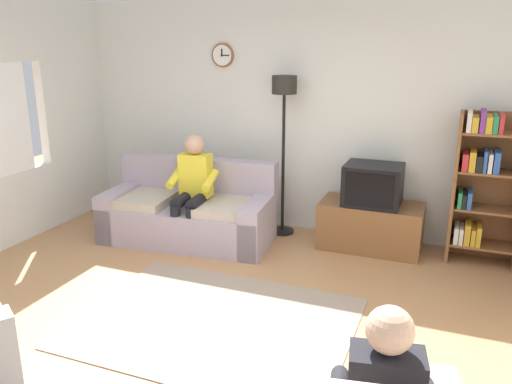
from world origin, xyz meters
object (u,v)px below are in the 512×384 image
couch (189,213)px  tv (373,185)px  floor_lamp (284,112)px  person_on_couch (192,185)px  tv_stand (371,226)px  bookshelf (484,183)px

couch → tv: size_ratio=3.29×
tv → floor_lamp: size_ratio=0.32×
tv → person_on_couch: (-1.87, -0.59, -0.04)m
tv_stand → tv: bearing=-90.0°
tv_stand → bookshelf: bearing=3.6°
tv → bookshelf: 1.09m
tv_stand → person_on_couch: (-1.87, -0.61, 0.44)m
floor_lamp → tv_stand: bearing=-5.3°
bookshelf → tv: bearing=-175.1°
tv → bookshelf: size_ratio=0.38×
tv_stand → floor_lamp: bearing=174.7°
tv_stand → couch: bearing=-165.7°
couch → person_on_couch: person_on_couch is taller
person_on_couch → tv_stand: bearing=18.2°
couch → person_on_couch: 0.42m
tv → person_on_couch: size_ratio=0.48×
tv_stand → bookshelf: bookshelf is taller
couch → bookshelf: bookshelf is taller
tv_stand → floor_lamp: 1.60m
tv → floor_lamp: 1.28m
couch → tv_stand: 2.05m
bookshelf → floor_lamp: (-2.15, 0.03, 0.61)m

